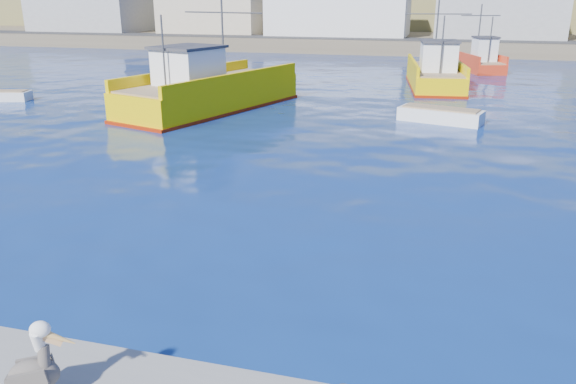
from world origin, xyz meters
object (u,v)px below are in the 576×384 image
(boat_orange, at_px, (480,61))
(pelican, at_px, (36,368))
(skiff_left, at_px, (2,96))
(skiff_mid, at_px, (440,116))
(trawler_yellow_a, at_px, (208,91))
(trawler_yellow_b, at_px, (435,75))

(boat_orange, bearing_deg, pelican, -100.13)
(boat_orange, bearing_deg, skiff_left, -141.95)
(boat_orange, relative_size, skiff_mid, 1.57)
(trawler_yellow_a, distance_m, skiff_left, 14.69)
(boat_orange, relative_size, skiff_left, 1.92)
(trawler_yellow_b, height_order, pelican, trawler_yellow_b)
(skiff_left, height_order, pelican, pelican)
(trawler_yellow_a, distance_m, skiff_mid, 13.70)
(trawler_yellow_b, height_order, skiff_left, trawler_yellow_b)
(trawler_yellow_a, height_order, pelican, trawler_yellow_a)
(trawler_yellow_b, xyz_separation_m, skiff_left, (-27.68, -13.23, -0.73))
(trawler_yellow_a, bearing_deg, trawler_yellow_b, 44.30)
(skiff_left, relative_size, pelican, 2.73)
(trawler_yellow_a, bearing_deg, skiff_left, -177.95)
(trawler_yellow_a, height_order, trawler_yellow_b, trawler_yellow_a)
(skiff_mid, bearing_deg, pelican, -102.63)
(trawler_yellow_b, bearing_deg, skiff_mid, -87.07)
(trawler_yellow_a, relative_size, skiff_left, 3.51)
(trawler_yellow_b, height_order, skiff_mid, trawler_yellow_b)
(trawler_yellow_b, xyz_separation_m, boat_orange, (3.76, 11.37, -0.02))
(boat_orange, xyz_separation_m, skiff_mid, (-3.12, -23.98, -0.66))
(boat_orange, height_order, pelican, boat_orange)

